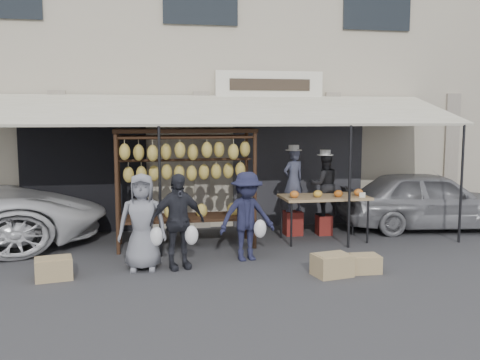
# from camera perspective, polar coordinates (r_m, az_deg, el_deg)

# --- Properties ---
(ground_plane) EXTENTS (90.00, 90.00, 0.00)m
(ground_plane) POSITION_cam_1_polar(r_m,az_deg,el_deg) (8.64, -1.38, -9.76)
(ground_plane) COLOR #2D2D30
(shophouse) EXTENTS (24.00, 6.15, 7.30)m
(shophouse) POSITION_cam_1_polar(r_m,az_deg,el_deg) (14.78, -5.51, 11.38)
(shophouse) COLOR #AB9F8A
(shophouse) RESTS_ON ground_plane
(awning) EXTENTS (10.00, 2.35, 2.92)m
(awning) POSITION_cam_1_polar(r_m,az_deg,el_deg) (10.54, -3.36, 7.40)
(awning) COLOR beige
(awning) RESTS_ON ground_plane
(banana_rack) EXTENTS (2.60, 0.90, 2.24)m
(banana_rack) POSITION_cam_1_polar(r_m,az_deg,el_deg) (10.03, -5.82, 1.66)
(banana_rack) COLOR black
(banana_rack) RESTS_ON ground_plane
(produce_table) EXTENTS (1.70, 0.90, 1.04)m
(produce_table) POSITION_cam_1_polar(r_m,az_deg,el_deg) (10.68, 9.00, -1.89)
(produce_table) COLOR tan
(produce_table) RESTS_ON ground_plane
(vendor_left) EXTENTS (0.55, 0.45, 1.31)m
(vendor_left) POSITION_cam_1_polar(r_m,az_deg,el_deg) (11.09, 5.72, -0.02)
(vendor_left) COLOR #43475E
(vendor_left) RESTS_ON stool_left
(vendor_right) EXTENTS (0.65, 0.52, 1.29)m
(vendor_right) POSITION_cam_1_polar(r_m,az_deg,el_deg) (11.20, 9.01, -0.48)
(vendor_right) COLOR black
(vendor_right) RESTS_ON stool_right
(customer_left) EXTENTS (0.80, 0.55, 1.56)m
(customer_left) POSITION_cam_1_polar(r_m,az_deg,el_deg) (8.71, -10.39, -4.43)
(customer_left) COLOR slate
(customer_left) RESTS_ON ground_plane
(customer_mid) EXTENTS (0.98, 0.61, 1.56)m
(customer_mid) POSITION_cam_1_polar(r_m,az_deg,el_deg) (8.71, -6.69, -4.39)
(customer_mid) COLOR #24262D
(customer_mid) RESTS_ON ground_plane
(customer_right) EXTENTS (1.07, 0.73, 1.53)m
(customer_right) POSITION_cam_1_polar(r_m,az_deg,el_deg) (9.15, 0.74, -3.90)
(customer_right) COLOR #1C1D36
(customer_right) RESTS_ON ground_plane
(stool_left) EXTENTS (0.40, 0.40, 0.50)m
(stool_left) POSITION_cam_1_polar(r_m,az_deg,el_deg) (11.24, 5.66, -4.59)
(stool_left) COLOR maroon
(stool_left) RESTS_ON ground_plane
(stool_right) EXTENTS (0.33, 0.33, 0.41)m
(stool_right) POSITION_cam_1_polar(r_m,az_deg,el_deg) (11.34, 8.93, -4.75)
(stool_right) COLOR maroon
(stool_right) RESTS_ON ground_plane
(crate_near_a) EXTENTS (0.63, 0.52, 0.34)m
(crate_near_a) POSITION_cam_1_polar(r_m,az_deg,el_deg) (8.51, 9.79, -8.94)
(crate_near_a) COLOR tan
(crate_near_a) RESTS_ON ground_plane
(crate_near_b) EXTENTS (0.48, 0.37, 0.28)m
(crate_near_b) POSITION_cam_1_polar(r_m,az_deg,el_deg) (8.80, 13.13, -8.68)
(crate_near_b) COLOR tan
(crate_near_b) RESTS_ON ground_plane
(crate_far) EXTENTS (0.60, 0.50, 0.32)m
(crate_far) POSITION_cam_1_polar(r_m,az_deg,el_deg) (8.70, -19.26, -8.91)
(crate_far) COLOR tan
(crate_far) RESTS_ON ground_plane
(sedan) EXTENTS (3.99, 2.03, 1.30)m
(sedan) POSITION_cam_1_polar(r_m,az_deg,el_deg) (12.37, 19.52, -2.01)
(sedan) COLOR gray
(sedan) RESTS_ON ground_plane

